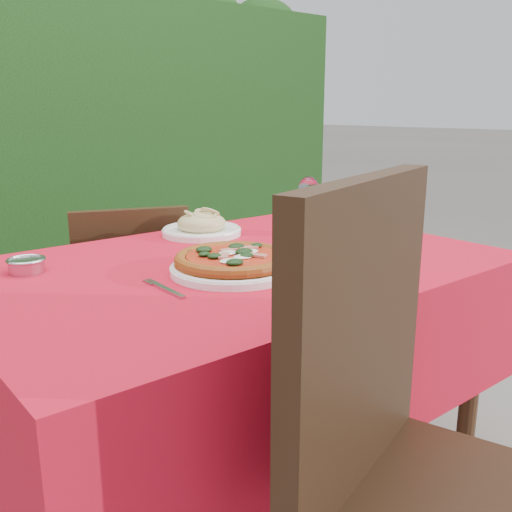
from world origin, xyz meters
TOP-DOWN VIEW (x-y plane):
  - hedge at (0.00, 1.55)m, footprint 3.20×0.55m
  - dining_table at (0.00, 0.00)m, footprint 1.26×0.86m
  - chair_near at (-0.12, -0.63)m, footprint 0.57×0.57m
  - chair_far at (0.02, 0.61)m, footprint 0.47×0.47m
  - pizza_plate at (-0.07, -0.08)m, footprint 0.34×0.34m
  - pasta_plate at (0.10, 0.31)m, footprint 0.23×0.23m
  - water_glass at (0.46, 0.01)m, footprint 0.08×0.08m
  - wine_glass at (0.40, 0.16)m, footprint 0.07×0.07m
  - fork at (-0.25, -0.10)m, footprint 0.02×0.17m
  - steel_ramekin at (-0.43, 0.22)m, footprint 0.08×0.08m

SIDE VIEW (x-z plane):
  - chair_far at x=0.02m, z-range 0.06..0.87m
  - chair_near at x=-0.12m, z-range 0.07..1.08m
  - dining_table at x=0.00m, z-range 0.22..0.97m
  - fork at x=-0.25m, z-range 0.75..0.75m
  - steel_ramekin at x=-0.43m, z-range 0.75..0.78m
  - pasta_plate at x=0.10m, z-range 0.74..0.80m
  - pizza_plate at x=-0.07m, z-range 0.75..0.80m
  - water_glass at x=0.46m, z-range 0.74..0.85m
  - wine_glass at x=0.40m, z-range 0.78..0.94m
  - hedge at x=0.00m, z-range 0.03..1.81m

